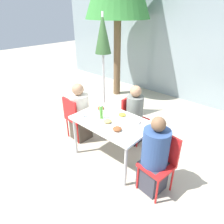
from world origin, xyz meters
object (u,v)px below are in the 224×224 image
Objects in this scene: chair_right at (161,159)px; salad_bowl at (135,121)px; person_right at (154,158)px; bottle at (101,112)px; drinking_cup at (83,115)px; person_far at (134,116)px; chair_left at (75,115)px; chair_far at (132,116)px; person_left at (80,114)px; closed_umbrella at (103,41)px.

chair_right is 0.70m from salad_bowl.
person_right is 0.67m from salad_bowl.
chair_right is 3.72× the size of bottle.
bottle is at bearing 8.77° from chair_right.
salad_bowl is at bearing 29.39° from drinking_cup.
person_right reaches higher than person_far.
chair_far is at bearing 44.20° from chair_left.
drinking_cup is at bearing -144.77° from bottle.
closed_umbrella is (-0.28, 0.96, 1.22)m from person_left.
person_right reaches higher than chair_far.
chair_right is 1.18m from person_far.
chair_far is at bearing 84.67° from bottle.
person_far reaches higher than salad_bowl.
closed_umbrella is (-2.09, 1.03, 1.23)m from chair_right.
salad_bowl is (0.75, 0.42, -0.02)m from drinking_cup.
person_left is at bearing 171.27° from bottle.
person_right is at bearing -2.29° from person_left.
person_right reaches higher than chair_left.
closed_umbrella is at bearing 104.83° from chair_left.
chair_right is at bearing 0.17° from person_left.
chair_far is 0.72m from salad_bowl.
person_left reaches higher than chair_right.
chair_right is 1.41m from drinking_cup.
person_far reaches higher than bottle.
chair_right is 0.38× the size of closed_umbrella.
person_left is at bearing -56.46° from person_far.
person_right is 4.97× the size of bottle.
chair_left is at bearing -54.85° from person_far.
chair_left and chair_right have the same top height.
chair_left is at bearing 157.57° from drinking_cup.
person_right is at bearing -28.56° from closed_umbrella.
person_left is 1.81m from chair_right.
person_far is at bearing -33.02° from person_right.
chair_left is at bearing -77.73° from closed_umbrella.
chair_right reaches higher than drinking_cup.
chair_right is at bearing 52.87° from chair_far.
person_far is at bearing -17.07° from closed_umbrella.
chair_right and chair_far have the same top height.
drinking_cup is (-0.32, -0.94, 0.28)m from chair_far.
drinking_cup is (0.73, -1.24, -0.95)m from closed_umbrella.
closed_umbrella is 23.68× the size of drinking_cup.
salad_bowl is at bearing 9.06° from person_left.
chair_right is 0.10m from person_right.
person_left is 1.01m from chair_far.
bottle is at bearing 4.89° from person_right.
person_far is 1.01m from drinking_cup.
chair_far is at bearing 129.30° from salad_bowl.
bottle is at bearing -47.39° from closed_umbrella.
bottle is at bearing -153.85° from salad_bowl.
person_right is 7.20× the size of salad_bowl.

